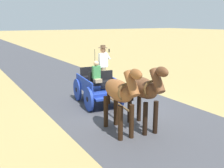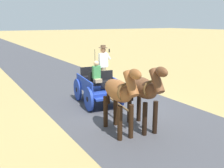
% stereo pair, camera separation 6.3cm
% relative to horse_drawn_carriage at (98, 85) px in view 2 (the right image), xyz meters
% --- Properties ---
extents(ground_plane, '(200.00, 200.00, 0.00)m').
position_rel_horse_drawn_carriage_xyz_m(ground_plane, '(-0.44, 0.91, -0.82)').
color(ground_plane, tan).
extents(road_surface, '(5.39, 160.00, 0.01)m').
position_rel_horse_drawn_carriage_xyz_m(road_surface, '(-0.44, 0.91, -0.81)').
color(road_surface, '#424247').
rests_on(road_surface, ground).
extents(horse_drawn_carriage, '(1.73, 4.51, 2.50)m').
position_rel_horse_drawn_carriage_xyz_m(horse_drawn_carriage, '(0.00, 0.00, 0.00)').
color(horse_drawn_carriage, '#1E3899').
rests_on(horse_drawn_carriage, ground).
extents(horse_near_side, '(0.82, 2.15, 2.21)m').
position_rel_horse_drawn_carriage_xyz_m(horse_near_side, '(-0.00, 3.06, 0.51)').
color(horse_near_side, brown).
rests_on(horse_near_side, ground).
extents(horse_off_side, '(0.76, 2.15, 2.21)m').
position_rel_horse_drawn_carriage_xyz_m(horse_off_side, '(0.85, 2.94, 0.51)').
color(horse_off_side, brown).
rests_on(horse_off_side, ground).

